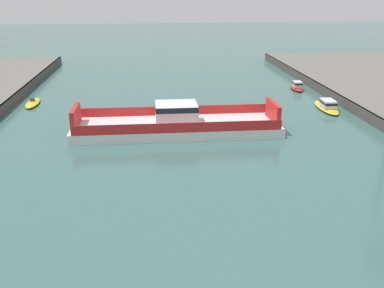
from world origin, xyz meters
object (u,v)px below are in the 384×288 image
chain_ferry (176,124)px  moored_boat_near_right (33,103)px  moored_boat_mid_left (297,87)px  moored_boat_far_left (327,106)px

chain_ferry → moored_boat_near_right: size_ratio=3.88×
moored_boat_mid_left → moored_boat_far_left: bearing=-89.3°
chain_ferry → moored_boat_far_left: size_ratio=3.07×
moored_boat_near_right → moored_boat_mid_left: moored_boat_mid_left is taller
chain_ferry → moored_boat_near_right: chain_ferry is taller
moored_boat_mid_left → chain_ferry: bearing=-136.3°
moored_boat_mid_left → moored_boat_near_right: bearing=-172.3°
chain_ferry → moored_boat_mid_left: size_ratio=4.66×
chain_ferry → moored_boat_far_left: bearing=20.3°
moored_boat_far_left → moored_boat_mid_left: bearing=90.7°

